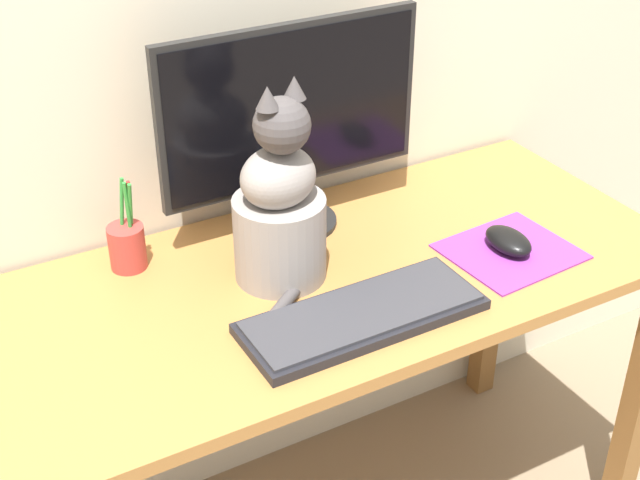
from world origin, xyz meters
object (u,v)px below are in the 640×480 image
monitor (292,118)px  pen_cup (127,245)px  computer_mouse_right (508,241)px  cat (280,208)px  keyboard (362,315)px

monitor → pen_cup: 0.38m
computer_mouse_right → pen_cup: 0.70m
monitor → computer_mouse_right: monitor is taller
computer_mouse_right → cat: size_ratio=0.29×
computer_mouse_right → monitor: bearing=136.6°
keyboard → pen_cup: size_ratio=2.38×
keyboard → cat: (-0.06, 0.19, 0.13)m
computer_mouse_right → cat: 0.44m
cat → pen_cup: (-0.23, 0.16, -0.09)m
monitor → cat: monitor is taller
computer_mouse_right → pen_cup: pen_cup is taller
monitor → keyboard: (-0.05, -0.34, -0.21)m
monitor → keyboard: bearing=-98.2°
computer_mouse_right → cat: bearing=161.9°
computer_mouse_right → pen_cup: (-0.63, 0.29, 0.02)m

